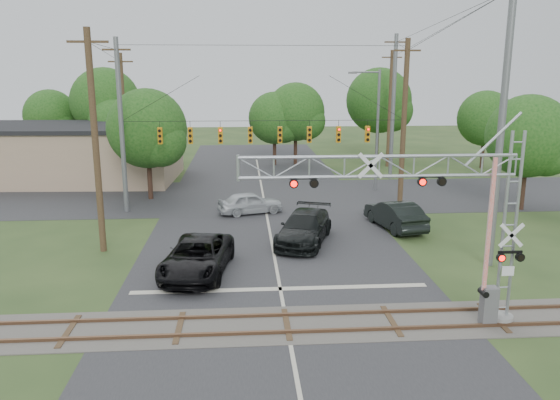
{
  "coord_description": "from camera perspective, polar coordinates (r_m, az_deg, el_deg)",
  "views": [
    {
      "loc": [
        -1.58,
        -16.79,
        9.22
      ],
      "look_at": [
        0.13,
        7.5,
        3.55
      ],
      "focal_mm": 35.0,
      "sensor_mm": 36.0,
      "label": 1
    }
  ],
  "objects": [
    {
      "name": "railroad_track",
      "position": [
        20.98,
        0.72,
        -12.88
      ],
      "size": [
        90.0,
        3.2,
        0.17
      ],
      "color": "#4E4843",
      "rests_on": "ground"
    },
    {
      "name": "commercial_building",
      "position": [
        51.75,
        -22.21,
        4.6
      ],
      "size": [
        21.2,
        11.51,
        4.86
      ],
      "rotation": [
        0.0,
        0.0,
        -0.05
      ],
      "color": "tan",
      "rests_on": "ground"
    },
    {
      "name": "road_cross",
      "position": [
        41.85,
        -1.76,
        0.38
      ],
      "size": [
        90.0,
        12.0,
        0.02
      ],
      "primitive_type": "cube",
      "color": "#2C2D2F",
      "rests_on": "ground"
    },
    {
      "name": "utility_poles",
      "position": [
        40.04,
        3.4,
        8.64
      ],
      "size": [
        26.37,
        29.43,
        13.55
      ],
      "color": "#3E2D1C",
      "rests_on": "ground"
    },
    {
      "name": "treeline",
      "position": [
        53.0,
        -2.12,
        9.09
      ],
      "size": [
        48.99,
        29.47,
        9.86
      ],
      "color": "#332017",
      "rests_on": "ground"
    },
    {
      "name": "crossing_gantry",
      "position": [
        20.16,
        15.35,
        -1.01
      ],
      "size": [
        10.37,
        0.93,
        7.27
      ],
      "color": "gray",
      "rests_on": "ground"
    },
    {
      "name": "sedan_silver",
      "position": [
        36.69,
        -3.12,
        -0.29
      ],
      "size": [
        4.64,
        2.9,
        1.47
      ],
      "primitive_type": "imported",
      "rotation": [
        0.0,
        0.0,
        1.86
      ],
      "color": "#B3B8BC",
      "rests_on": "ground"
    },
    {
      "name": "pickup_black",
      "position": [
        25.99,
        -8.65,
        -5.88
      ],
      "size": [
        3.58,
        6.33,
        1.67
      ],
      "primitive_type": "imported",
      "rotation": [
        0.0,
        0.0,
        -0.14
      ],
      "color": "black",
      "rests_on": "ground"
    },
    {
      "name": "suv_dark",
      "position": [
        33.85,
        11.92,
        -1.5
      ],
      "size": [
        2.85,
        5.46,
        1.71
      ],
      "primitive_type": "imported",
      "rotation": [
        0.0,
        0.0,
        3.35
      ],
      "color": "black",
      "rests_on": "ground"
    },
    {
      "name": "ground",
      "position": [
        19.22,
        1.23,
        -15.57
      ],
      "size": [
        160.0,
        160.0,
        0.0
      ],
      "primitive_type": "plane",
      "color": "#2B411E",
      "rests_on": "ground"
    },
    {
      "name": "road_main",
      "position": [
        28.38,
        -0.62,
        -5.84
      ],
      "size": [
        14.0,
        90.0,
        0.02
      ],
      "primitive_type": "cube",
      "color": "#2C2D2F",
      "rests_on": "ground"
    },
    {
      "name": "traffic_signal_span",
      "position": [
        37.05,
        -0.24,
        7.52
      ],
      "size": [
        19.34,
        0.36,
        11.5
      ],
      "color": "slate",
      "rests_on": "ground"
    },
    {
      "name": "car_dark",
      "position": [
        30.37,
        2.56,
        -2.9
      ],
      "size": [
        4.14,
        6.37,
        1.72
      ],
      "primitive_type": "imported",
      "rotation": [
        0.0,
        0.0,
        -0.32
      ],
      "color": "black",
      "rests_on": "ground"
    },
    {
      "name": "streetlight",
      "position": [
        44.01,
        9.92,
        7.83
      ],
      "size": [
        2.54,
        0.26,
        9.52
      ],
      "color": "slate",
      "rests_on": "ground"
    }
  ]
}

